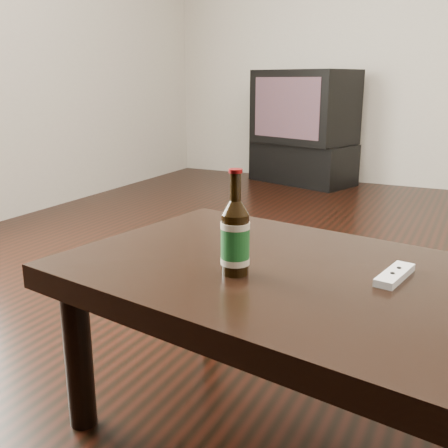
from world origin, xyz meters
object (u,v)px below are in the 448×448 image
at_px(remote, 395,275).
at_px(tv, 305,107).
at_px(tv_stand, 303,163).
at_px(coffee_table, 315,299).
at_px(beer_bottle, 235,238).

bearing_deg(remote, tv, 121.56).
height_order(tv_stand, tv, tv).
xyz_separation_m(tv_stand, coffee_table, (1.20, -3.56, 0.23)).
xyz_separation_m(beer_bottle, remote, (0.36, 0.14, -0.08)).
bearing_deg(tv, coffee_table, -52.66).
distance_m(tv, beer_bottle, 3.77).
distance_m(tv_stand, beer_bottle, 3.79).
xyz_separation_m(tv_stand, beer_bottle, (1.01, -3.63, 0.39)).
bearing_deg(tv, remote, -49.85).
distance_m(coffee_table, remote, 0.20).
distance_m(tv_stand, coffee_table, 3.76).
relative_size(tv, beer_bottle, 3.88).
distance_m(beer_bottle, remote, 0.39).
bearing_deg(beer_bottle, tv, 105.60).
relative_size(beer_bottle, remote, 1.53).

